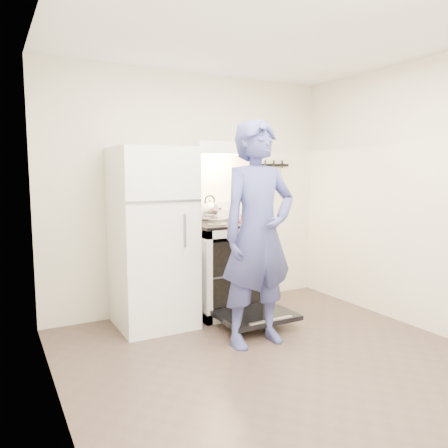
{
  "coord_description": "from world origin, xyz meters",
  "views": [
    {
      "loc": [
        -1.93,
        -2.48,
        1.48
      ],
      "look_at": [
        -0.05,
        1.0,
        1.0
      ],
      "focal_mm": 35.0,
      "sensor_mm": 36.0,
      "label": 1
    }
  ],
  "objects": [
    {
      "name": "oven_door",
      "position": [
        0.23,
        0.88,
        0.12
      ],
      "size": [
        0.7,
        0.54,
        0.04
      ],
      "primitive_type": "cube",
      "color": "black",
      "rests_on": "floor"
    },
    {
      "name": "refrigerator",
      "position": [
        -0.58,
        1.45,
        0.85
      ],
      "size": [
        0.7,
        0.7,
        1.7
      ],
      "primitive_type": "cube",
      "color": "white",
      "rests_on": "floor"
    },
    {
      "name": "cooktop",
      "position": [
        0.23,
        1.48,
        0.94
      ],
      "size": [
        0.76,
        0.65,
        0.03
      ],
      "primitive_type": "cube",
      "color": "black",
      "rests_on": "stove_body"
    },
    {
      "name": "backsplash",
      "position": [
        0.23,
        1.76,
        1.05
      ],
      "size": [
        0.76,
        0.07,
        0.2
      ],
      "primitive_type": "cube",
      "color": "white",
      "rests_on": "cooktop"
    },
    {
      "name": "dutch_oven",
      "position": [
        0.27,
        0.96,
        1.0
      ],
      "size": [
        0.36,
        0.29,
        0.23
      ],
      "primitive_type": null,
      "color": "red",
      "rests_on": "person"
    },
    {
      "name": "back_wall",
      "position": [
        0.0,
        1.8,
        1.25
      ],
      "size": [
        3.2,
        0.02,
        2.5
      ],
      "primitive_type": "cube",
      "color": "beige",
      "rests_on": "ground"
    },
    {
      "name": "oven_rack",
      "position": [
        0.23,
        1.48,
        0.44
      ],
      "size": [
        0.6,
        0.52,
        0.01
      ],
      "primitive_type": "cube",
      "color": "slate",
      "rests_on": "stove_body"
    },
    {
      "name": "pizza_stone",
      "position": [
        0.13,
        1.57,
        0.45
      ],
      "size": [
        0.33,
        0.33,
        0.02
      ],
      "primitive_type": "cylinder",
      "color": "#957052",
      "rests_on": "oven_rack"
    },
    {
      "name": "floor",
      "position": [
        0.0,
        0.0,
        0.0
      ],
      "size": [
        3.6,
        3.6,
        0.0
      ],
      "primitive_type": "plane",
      "color": "#4B3B32",
      "rests_on": "ground"
    },
    {
      "name": "stove_body",
      "position": [
        0.23,
        1.48,
        0.46
      ],
      "size": [
        0.76,
        0.65,
        0.92
      ],
      "primitive_type": "cube",
      "color": "white",
      "rests_on": "floor"
    },
    {
      "name": "tea_kettle",
      "position": [
        0.12,
        1.62,
        1.09
      ],
      "size": [
        0.23,
        0.19,
        0.28
      ],
      "primitive_type": null,
      "color": "silver",
      "rests_on": "cooktop"
    },
    {
      "name": "knife_strip",
      "position": [
        1.05,
        1.79,
        1.55
      ],
      "size": [
        0.4,
        0.02,
        0.03
      ],
      "primitive_type": "cube",
      "color": "black",
      "rests_on": "back_wall"
    },
    {
      "name": "person",
      "position": [
        0.05,
        0.58,
        0.95
      ],
      "size": [
        0.7,
        0.47,
        1.9
      ],
      "primitive_type": "imported",
      "rotation": [
        0.0,
        0.0,
        0.01
      ],
      "color": "navy",
      "rests_on": "floor"
    },
    {
      "name": "utensil_jar",
      "position": [
        0.48,
        1.22,
        1.05
      ],
      "size": [
        0.09,
        0.09,
        0.13
      ],
      "primitive_type": "cylinder",
      "rotation": [
        0.0,
        0.0,
        0.03
      ],
      "color": "silver",
      "rests_on": "cooktop"
    },
    {
      "name": "range_hood",
      "position": [
        0.23,
        1.55,
        1.71
      ],
      "size": [
        0.76,
        0.5,
        0.12
      ],
      "primitive_type": "cube",
      "color": "white",
      "rests_on": "back_wall"
    }
  ]
}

